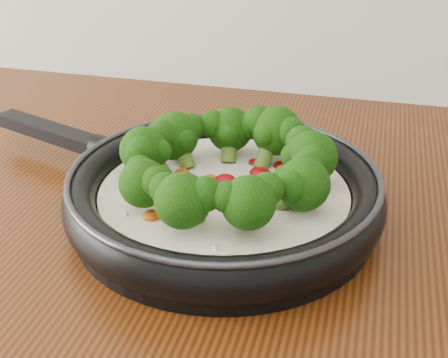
# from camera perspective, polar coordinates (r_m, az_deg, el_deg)

# --- Properties ---
(skillet) EXTENTS (0.59, 0.45, 0.11)m
(skillet) POSITION_cam_1_polar(r_m,az_deg,el_deg) (0.66, -0.14, -0.71)
(skillet) COLOR black
(skillet) RESTS_ON counter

